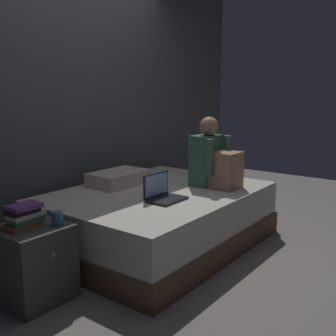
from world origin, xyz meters
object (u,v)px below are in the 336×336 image
nightstand (33,263)px  book_stack (24,216)px  person_sitting (214,160)px  laptop (162,193)px  mug (57,218)px  pillow (119,178)px  bed (158,218)px

nightstand → book_stack: 0.34m
person_sitting → book_stack: size_ratio=2.63×
book_stack → laptop: bearing=-14.5°
person_sitting → book_stack: 1.84m
person_sitting → mug: (-1.63, 0.25, -0.20)m
laptop → pillow: (0.18, 0.68, 0.01)m
person_sitting → laptop: (-0.68, 0.09, -0.20)m
mug → person_sitting: bearing=-8.7°
bed → mug: (-1.17, -0.06, 0.31)m
person_sitting → bed: bearing=145.5°
pillow → mug: bearing=-155.5°
pillow → nightstand: bearing=-162.6°
laptop → book_stack: size_ratio=1.28×
person_sitting → book_stack: (-1.79, 0.38, -0.16)m
person_sitting → pillow: size_ratio=1.17×
pillow → book_stack: size_ratio=2.25×
bed → book_stack: book_stack is taller
pillow → book_stack: book_stack is taller
laptop → mug: (-0.95, 0.16, -0.00)m
nightstand → laptop: laptop is taller
book_stack → bed: bearing=-2.7°
person_sitting → mug: bearing=171.3°
bed → laptop: (-0.22, -0.23, 0.31)m
bed → mug: mug is taller
nightstand → mug: 0.35m
person_sitting → laptop: size_ratio=2.05×
nightstand → mug: bearing=-42.7°
bed → nightstand: nightstand is taller
person_sitting → pillow: bearing=122.9°
bed → book_stack: size_ratio=8.02×
nightstand → book_stack: bearing=167.0°
person_sitting → laptop: person_sitting is taller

